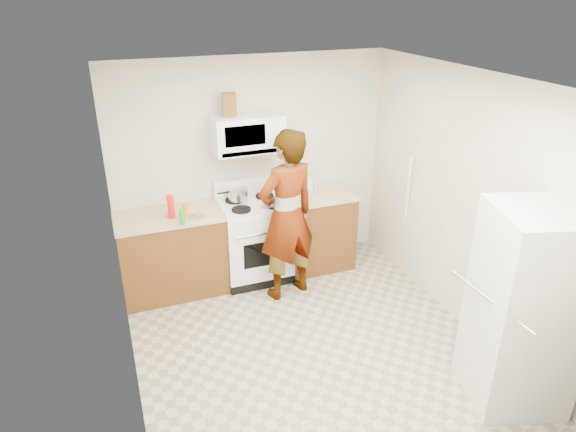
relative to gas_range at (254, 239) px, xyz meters
name	(u,v)px	position (x,y,z in m)	size (l,w,h in m)	color
floor	(312,348)	(0.10, -1.48, -0.49)	(3.60, 3.60, 0.00)	gray
back_wall	(253,167)	(0.10, 0.31, 0.76)	(3.20, 0.02, 2.50)	beige
right_wall	(467,205)	(1.69, -1.48, 0.76)	(0.02, 3.60, 2.50)	beige
cabinet_left	(173,255)	(-0.94, 0.01, -0.04)	(1.12, 0.62, 0.90)	#5C3215
counter_left	(169,216)	(-0.94, 0.01, 0.43)	(1.14, 0.64, 0.04)	tan
cabinet_right	(316,231)	(0.78, 0.01, -0.04)	(0.80, 0.62, 0.90)	#5C3215
counter_right	(317,195)	(0.78, 0.01, 0.43)	(0.82, 0.64, 0.04)	tan
gas_range	(254,239)	(0.00, 0.00, 0.00)	(0.76, 0.65, 1.13)	white
microwave	(248,133)	(0.00, 0.13, 1.21)	(0.76, 0.38, 0.40)	white
person	(287,216)	(0.22, -0.49, 0.46)	(0.69, 0.45, 1.89)	tan
fridge	(525,309)	(1.42, -2.61, 0.36)	(0.70, 0.70, 1.70)	silver
kettle	(307,186)	(0.69, 0.08, 0.53)	(0.14, 0.14, 0.16)	silver
jug	(229,105)	(-0.18, 0.15, 1.53)	(0.14, 0.14, 0.24)	brown
saucepan	(238,194)	(-0.14, 0.12, 0.53)	(0.22, 0.22, 0.12)	silver
tray	(272,204)	(0.17, -0.16, 0.47)	(0.25, 0.16, 0.05)	white
bottle_spray	(171,207)	(-0.91, -0.07, 0.57)	(0.07, 0.07, 0.25)	red
bottle_hot_sauce	(186,211)	(-0.78, -0.16, 0.54)	(0.06, 0.06, 0.18)	orange
bottle_green_cap	(182,217)	(-0.84, -0.29, 0.54)	(0.06, 0.06, 0.18)	#1D9B1C
pot_lid	(196,216)	(-0.68, -0.15, 0.46)	(0.22, 0.22, 0.01)	silver
broom	(406,214)	(1.70, -0.49, 0.25)	(0.03, 0.03, 1.48)	silver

